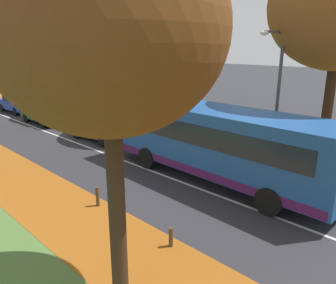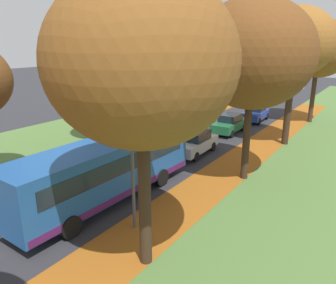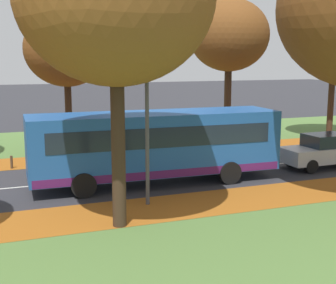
{
  "view_description": "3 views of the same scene",
  "coord_description": "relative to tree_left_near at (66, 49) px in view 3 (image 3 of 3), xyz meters",
  "views": [
    {
      "loc": [
        -9.32,
        3.46,
        5.38
      ],
      "look_at": [
        0.5,
        12.97,
        1.36
      ],
      "focal_mm": 35.0,
      "sensor_mm": 36.0,
      "label": 1
    },
    {
      "loc": [
        12.02,
        0.47,
        7.56
      ],
      "look_at": [
        0.85,
        17.0,
        1.41
      ],
      "focal_mm": 35.0,
      "sensor_mm": 36.0,
      "label": 2
    },
    {
      "loc": [
        19.42,
        4.86,
        5.18
      ],
      "look_at": [
        0.87,
        11.74,
        1.64
      ],
      "focal_mm": 50.0,
      "sensor_mm": 36.0,
      "label": 3
    }
  ],
  "objects": [
    {
      "name": "tree_left_far",
      "position": [
        0.12,
        16.98,
        0.81
      ],
      "size": [
        5.63,
        5.63,
        9.02
      ],
      "color": "#382619",
      "rests_on": "ground"
    },
    {
      "name": "tree_left_near",
      "position": [
        0.0,
        0.0,
        0.0
      ],
      "size": [
        4.37,
        4.37,
        7.65
      ],
      "color": "#382619",
      "rests_on": "ground"
    },
    {
      "name": "tree_left_mid",
      "position": [
        -0.05,
        9.5,
        0.85
      ],
      "size": [
        4.72,
        4.72,
        8.66
      ],
      "color": "#382619",
      "rests_on": "ground"
    },
    {
      "name": "grass_verge_left",
      "position": [
        -3.56,
        11.49,
        -5.65
      ],
      "size": [
        12.0,
        90.0,
        0.01
      ],
      "primitive_type": "cube",
      "color": "#517538",
      "rests_on": "ground"
    },
    {
      "name": "leaf_litter_left",
      "position": [
        1.04,
        5.49,
        -5.64
      ],
      "size": [
        2.8,
        60.0,
        0.0
      ],
      "primitive_type": "cube",
      "color": "#9E5619",
      "rests_on": "grass_verge_left"
    },
    {
      "name": "leaf_litter_right",
      "position": [
        10.24,
        5.49,
        -5.64
      ],
      "size": [
        2.8,
        60.0,
        0.0
      ],
      "primitive_type": "cube",
      "color": "#9E5619",
      "rests_on": "grass_verge_right"
    },
    {
      "name": "streetlamp_right",
      "position": [
        9.31,
        1.29,
        -1.92
      ],
      "size": [
        1.89,
        0.28,
        6.0
      ],
      "color": "#47474C",
      "rests_on": "ground"
    },
    {
      "name": "bollard_third",
      "position": [
        2.09,
        -3.08,
        -5.34
      ],
      "size": [
        0.12,
        0.12,
        0.62
      ],
      "primitive_type": "cylinder",
      "color": "#4C3823",
      "rests_on": "ground"
    },
    {
      "name": "road_centre_line",
      "position": [
        5.64,
        11.49,
        -5.65
      ],
      "size": [
        0.12,
        80.0,
        0.01
      ],
      "primitive_type": "cube",
      "color": "silver",
      "rests_on": "ground"
    },
    {
      "name": "bollard_fourth",
      "position": [
        2.08,
        0.42,
        -5.36
      ],
      "size": [
        0.12,
        0.12,
        0.58
      ],
      "primitive_type": "cylinder",
      "color": "#4C3823",
      "rests_on": "ground"
    },
    {
      "name": "bus",
      "position": [
        6.9,
        2.52,
        -3.95
      ],
      "size": [
        2.86,
        10.46,
        2.98
      ],
      "color": "#1E5199",
      "rests_on": "ground"
    },
    {
      "name": "car_silver_lead",
      "position": [
        7.03,
        11.04,
        -4.84
      ],
      "size": [
        1.87,
        4.24,
        1.62
      ],
      "color": "#B7BABF",
      "rests_on": "ground"
    },
    {
      "name": "bollard_fifth",
      "position": [
        2.05,
        3.91,
        -5.29
      ],
      "size": [
        0.12,
        0.12,
        0.72
      ],
      "primitive_type": "cylinder",
      "color": "#4C3823",
      "rests_on": "ground"
    }
  ]
}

